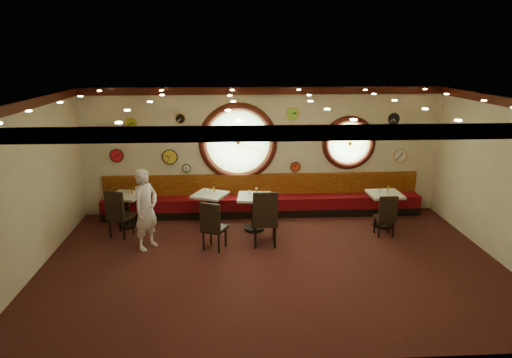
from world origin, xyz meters
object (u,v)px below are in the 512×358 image
at_px(condiment_d_salt, 380,190).
at_px(condiment_a_pepper, 128,193).
at_px(condiment_d_bottle, 388,189).
at_px(condiment_a_bottle, 131,191).
at_px(condiment_c_bottle, 257,191).
at_px(table_b, 210,206).
at_px(condiment_d_pepper, 387,192).
at_px(table_d, 384,206).
at_px(condiment_c_salt, 249,193).
at_px(condiment_b_bottle, 214,189).
at_px(waiter, 146,209).
at_px(condiment_c_pepper, 256,193).
at_px(chair_d, 386,213).
at_px(condiment_b_salt, 205,191).
at_px(table_a, 127,207).
at_px(chair_c, 265,215).
at_px(condiment_b_pepper, 211,192).
at_px(table_c, 254,208).
at_px(chair_b, 212,223).
at_px(condiment_a_salt, 125,192).
at_px(chair_a, 118,211).

bearing_deg(condiment_d_salt, condiment_a_pepper, 178.23).
bearing_deg(condiment_d_bottle, condiment_a_bottle, 177.19).
xyz_separation_m(condiment_c_bottle, condiment_d_bottle, (3.11, 0.03, -0.01)).
relative_size(table_b, condiment_d_pepper, 9.84).
bearing_deg(table_b, condiment_d_pepper, -4.93).
relative_size(table_d, condiment_c_bottle, 5.29).
xyz_separation_m(condiment_c_salt, condiment_b_bottle, (-0.83, 0.38, -0.01)).
xyz_separation_m(condiment_d_salt, waiter, (-5.28, -0.99, -0.01)).
relative_size(condiment_a_pepper, condiment_c_pepper, 1.00).
relative_size(condiment_d_pepper, condiment_c_bottle, 0.62).
distance_m(chair_d, condiment_b_salt, 4.17).
height_order(condiment_a_pepper, waiter, waiter).
distance_m(condiment_b_salt, condiment_a_pepper, 1.78).
bearing_deg(condiment_a_bottle, condiment_c_bottle, -6.29).
xyz_separation_m(table_a, waiter, (0.69, -1.25, 0.36)).
bearing_deg(condiment_d_pepper, table_a, 176.37).
xyz_separation_m(condiment_d_salt, condiment_c_bottle, (-2.92, 0.01, 0.03)).
distance_m(chair_c, condiment_b_bottle, 1.83).
height_order(condiment_b_pepper, condiment_d_bottle, condiment_d_bottle).
height_order(condiment_d_salt, condiment_a_pepper, condiment_d_salt).
relative_size(table_c, chair_d, 1.37).
distance_m(condiment_d_salt, condiment_a_pepper, 5.90).
relative_size(chair_c, waiter, 0.45).
distance_m(chair_d, condiment_a_pepper, 5.91).
xyz_separation_m(chair_c, condiment_b_bottle, (-1.11, 1.44, 0.16)).
height_order(chair_c, condiment_a_bottle, chair_c).
xyz_separation_m(chair_b, condiment_a_salt, (-2.09, 1.54, 0.24)).
xyz_separation_m(condiment_c_salt, condiment_a_bottle, (-2.77, 0.34, -0.01)).
distance_m(table_d, condiment_c_bottle, 3.04).
distance_m(table_c, condiment_d_salt, 3.00).
bearing_deg(condiment_a_bottle, waiter, -66.58).
height_order(table_d, condiment_a_bottle, condiment_a_bottle).
relative_size(chair_b, condiment_d_pepper, 6.78).
bearing_deg(condiment_d_salt, chair_c, -158.94).
relative_size(condiment_c_salt, condiment_b_bottle, 0.69).
xyz_separation_m(chair_d, condiment_d_salt, (0.06, 0.70, 0.32)).
bearing_deg(condiment_c_pepper, condiment_b_pepper, 163.84).
xyz_separation_m(condiment_b_salt, condiment_d_pepper, (4.24, -0.38, 0.02)).
relative_size(table_c, chair_c, 1.08).
height_order(condiment_a_salt, condiment_b_pepper, condiment_b_pepper).
bearing_deg(chair_b, table_d, 39.63).
height_order(table_c, chair_a, chair_a).
relative_size(table_d, chair_a, 1.21).
xyz_separation_m(table_d, chair_b, (-4.01, -1.13, 0.09)).
relative_size(condiment_a_salt, condiment_d_salt, 0.88).
relative_size(table_a, chair_d, 1.49).
relative_size(condiment_a_salt, condiment_c_pepper, 0.88).
bearing_deg(condiment_b_salt, condiment_d_bottle, -2.81).
xyz_separation_m(table_c, condiment_d_salt, (2.98, 0.11, 0.35)).
xyz_separation_m(table_a, condiment_b_salt, (1.86, -0.01, 0.34)).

